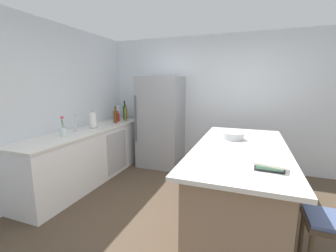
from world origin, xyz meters
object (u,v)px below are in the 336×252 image
at_px(whiskey_bottle, 115,116).
at_px(kitchen_island, 239,183).
at_px(hot_sauce_bottle, 118,117).
at_px(flower_vase, 63,130).
at_px(soda_bottle, 119,114).
at_px(paper_towel_roll, 93,120).
at_px(refrigerator, 161,122).
at_px(sink_faucet, 76,122).
at_px(cookbook_stack, 269,166).
at_px(vinegar_bottle, 126,113).
at_px(wine_bottle, 125,112).
at_px(mixing_bowl, 233,136).
at_px(bar_stool, 329,231).
at_px(olive_oil_bottle, 126,114).
at_px(syrup_bottle, 115,118).

bearing_deg(whiskey_bottle, kitchen_island, -24.66).
distance_m(hot_sauce_bottle, whiskey_bottle, 0.10).
xyz_separation_m(flower_vase, soda_bottle, (-0.03, 1.54, 0.05)).
distance_m(paper_towel_roll, hot_sauce_bottle, 0.76).
bearing_deg(refrigerator, sink_faucet, -124.08).
bearing_deg(cookbook_stack, vinegar_bottle, 140.57).
distance_m(wine_bottle, mixing_bowl, 2.65).
bearing_deg(whiskey_bottle, hot_sauce_bottle, 86.81).
bearing_deg(vinegar_bottle, whiskey_bottle, -86.78).
bearing_deg(cookbook_stack, soda_bottle, 144.25).
distance_m(bar_stool, vinegar_bottle, 4.05).
bearing_deg(kitchen_island, refrigerator, 137.94).
xyz_separation_m(sink_faucet, whiskey_bottle, (0.06, 1.04, -0.03)).
distance_m(bar_stool, flower_vase, 3.31).
bearing_deg(kitchen_island, mixing_bowl, 109.39).
height_order(refrigerator, mixing_bowl, refrigerator).
relative_size(sink_faucet, cookbook_stack, 1.10).
xyz_separation_m(kitchen_island, refrigerator, (-1.62, 1.46, 0.43)).
bearing_deg(vinegar_bottle, olive_oil_bottle, -62.79).
bearing_deg(bar_stool, vinegar_bottle, 143.46).
bearing_deg(olive_oil_bottle, hot_sauce_bottle, -109.79).
height_order(kitchen_island, wine_bottle, wine_bottle).
height_order(wine_bottle, hot_sauce_bottle, wine_bottle).
xyz_separation_m(bar_stool, hot_sauce_bottle, (-3.20, 2.03, 0.47)).
bearing_deg(bar_stool, soda_bottle, 146.84).
height_order(flower_vase, cookbook_stack, flower_vase).
xyz_separation_m(sink_faucet, paper_towel_roll, (0.04, 0.37, -0.02)).
bearing_deg(bar_stool, sink_faucet, 164.73).
bearing_deg(vinegar_bottle, cookbook_stack, -39.43).
bearing_deg(cookbook_stack, mixing_bowl, 110.62).
height_order(soda_bottle, mixing_bowl, soda_bottle).
bearing_deg(paper_towel_roll, hot_sauce_bottle, 88.23).
relative_size(refrigerator, cookbook_stack, 6.63).
height_order(olive_oil_bottle, mixing_bowl, olive_oil_bottle).
distance_m(kitchen_island, olive_oil_bottle, 2.85).
relative_size(paper_towel_roll, soda_bottle, 0.89).
relative_size(flower_vase, wine_bottle, 0.76).
bearing_deg(vinegar_bottle, flower_vase, -89.84).
distance_m(hot_sauce_bottle, syrup_bottle, 0.20).
xyz_separation_m(soda_bottle, hot_sauce_bottle, (0.05, -0.10, -0.05)).
relative_size(refrigerator, syrup_bottle, 7.03).
height_order(paper_towel_roll, cookbook_stack, paper_towel_roll).
xyz_separation_m(syrup_bottle, mixing_bowl, (2.30, -0.71, -0.03)).
bearing_deg(flower_vase, mixing_bowl, 12.76).
bearing_deg(kitchen_island, sink_faucet, 177.71).
bearing_deg(kitchen_island, soda_bottle, 152.16).
height_order(bar_stool, whiskey_bottle, whiskey_bottle).
height_order(vinegar_bottle, mixing_bowl, vinegar_bottle).
relative_size(kitchen_island, paper_towel_roll, 7.31).
height_order(wine_bottle, syrup_bottle, wine_bottle).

